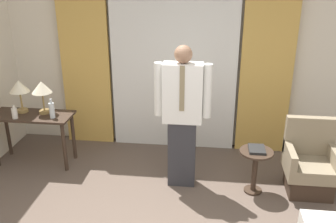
{
  "coord_description": "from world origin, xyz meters",
  "views": [
    {
      "loc": [
        0.55,
        -2.52,
        2.65
      ],
      "look_at": [
        0.07,
        1.47,
        1.04
      ],
      "focal_mm": 40.0,
      "sensor_mm": 36.0,
      "label": 1
    }
  ],
  "objects_px": {
    "bottle_near_edge": "(15,113)",
    "bottle_by_lamp": "(52,110)",
    "side_table": "(255,164)",
    "table_lamp_left": "(19,88)",
    "desk": "(33,123)",
    "book": "(257,149)",
    "table_lamp_right": "(42,89)",
    "armchair": "(309,166)",
    "person": "(182,113)"
  },
  "relations": [
    {
      "from": "desk",
      "to": "book",
      "type": "xyz_separation_m",
      "value": [
        2.99,
        -0.37,
        -0.02
      ]
    },
    {
      "from": "table_lamp_right",
      "to": "book",
      "type": "distance_m",
      "value": 2.91
    },
    {
      "from": "table_lamp_right",
      "to": "bottle_near_edge",
      "type": "height_order",
      "value": "table_lamp_right"
    },
    {
      "from": "bottle_near_edge",
      "to": "side_table",
      "type": "relative_size",
      "value": 0.32
    },
    {
      "from": "table_lamp_left",
      "to": "book",
      "type": "distance_m",
      "value": 3.22
    },
    {
      "from": "desk",
      "to": "person",
      "type": "distance_m",
      "value": 2.14
    },
    {
      "from": "table_lamp_left",
      "to": "person",
      "type": "bearing_deg",
      "value": -9.65
    },
    {
      "from": "table_lamp_left",
      "to": "bottle_near_edge",
      "type": "height_order",
      "value": "table_lamp_left"
    },
    {
      "from": "armchair",
      "to": "side_table",
      "type": "distance_m",
      "value": 0.68
    },
    {
      "from": "table_lamp_right",
      "to": "book",
      "type": "bearing_deg",
      "value": -8.98
    },
    {
      "from": "table_lamp_left",
      "to": "side_table",
      "type": "relative_size",
      "value": 0.81
    },
    {
      "from": "bottle_near_edge",
      "to": "bottle_by_lamp",
      "type": "bearing_deg",
      "value": 9.42
    },
    {
      "from": "armchair",
      "to": "table_lamp_right",
      "type": "bearing_deg",
      "value": 174.26
    },
    {
      "from": "armchair",
      "to": "table_lamp_left",
      "type": "bearing_deg",
      "value": 174.74
    },
    {
      "from": "table_lamp_left",
      "to": "side_table",
      "type": "xyz_separation_m",
      "value": [
        3.14,
        -0.47,
        -0.69
      ]
    },
    {
      "from": "desk",
      "to": "bottle_by_lamp",
      "type": "xyz_separation_m",
      "value": [
        0.34,
        -0.07,
        0.24
      ]
    },
    {
      "from": "bottle_near_edge",
      "to": "table_lamp_left",
      "type": "bearing_deg",
      "value": 92.88
    },
    {
      "from": "bottle_near_edge",
      "to": "armchair",
      "type": "distance_m",
      "value": 3.83
    },
    {
      "from": "bottle_by_lamp",
      "to": "book",
      "type": "bearing_deg",
      "value": -6.38
    },
    {
      "from": "table_lamp_left",
      "to": "side_table",
      "type": "bearing_deg",
      "value": -8.43
    },
    {
      "from": "table_lamp_left",
      "to": "person",
      "type": "height_order",
      "value": "person"
    },
    {
      "from": "bottle_by_lamp",
      "to": "person",
      "type": "distance_m",
      "value": 1.77
    },
    {
      "from": "armchair",
      "to": "bottle_by_lamp",
      "type": "bearing_deg",
      "value": 176.54
    },
    {
      "from": "bottle_by_lamp",
      "to": "person",
      "type": "relative_size",
      "value": 0.15
    },
    {
      "from": "side_table",
      "to": "table_lamp_left",
      "type": "bearing_deg",
      "value": 171.57
    },
    {
      "from": "desk",
      "to": "bottle_near_edge",
      "type": "height_order",
      "value": "bottle_near_edge"
    },
    {
      "from": "table_lamp_left",
      "to": "person",
      "type": "xyz_separation_m",
      "value": [
        2.24,
        -0.38,
        -0.1
      ]
    },
    {
      "from": "desk",
      "to": "armchair",
      "type": "height_order",
      "value": "armchair"
    },
    {
      "from": "bottle_near_edge",
      "to": "desk",
      "type": "bearing_deg",
      "value": 46.08
    },
    {
      "from": "bottle_by_lamp",
      "to": "desk",
      "type": "bearing_deg",
      "value": 167.84
    },
    {
      "from": "desk",
      "to": "table_lamp_right",
      "type": "height_order",
      "value": "table_lamp_right"
    },
    {
      "from": "table_lamp_right",
      "to": "armchair",
      "type": "xyz_separation_m",
      "value": [
        3.49,
        -0.35,
        -0.74
      ]
    },
    {
      "from": "desk",
      "to": "table_lamp_left",
      "type": "bearing_deg",
      "value": 153.84
    },
    {
      "from": "bottle_near_edge",
      "to": "book",
      "type": "xyz_separation_m",
      "value": [
        3.13,
        -0.22,
        -0.23
      ]
    },
    {
      "from": "desk",
      "to": "armchair",
      "type": "xyz_separation_m",
      "value": [
        3.65,
        -0.27,
        -0.27
      ]
    },
    {
      "from": "table_lamp_right",
      "to": "side_table",
      "type": "relative_size",
      "value": 0.81
    },
    {
      "from": "bottle_near_edge",
      "to": "armchair",
      "type": "relative_size",
      "value": 0.2
    },
    {
      "from": "desk",
      "to": "bottle_near_edge",
      "type": "bearing_deg",
      "value": -133.92
    },
    {
      "from": "bottle_by_lamp",
      "to": "table_lamp_right",
      "type": "bearing_deg",
      "value": 139.76
    },
    {
      "from": "side_table",
      "to": "armchair",
      "type": "bearing_deg",
      "value": 9.82
    },
    {
      "from": "table_lamp_left",
      "to": "bottle_by_lamp",
      "type": "xyz_separation_m",
      "value": [
        0.5,
        -0.15,
        -0.24
      ]
    },
    {
      "from": "table_lamp_left",
      "to": "table_lamp_right",
      "type": "xyz_separation_m",
      "value": [
        0.32,
        0.0,
        0.0
      ]
    },
    {
      "from": "armchair",
      "to": "book",
      "type": "distance_m",
      "value": 0.71
    },
    {
      "from": "table_lamp_right",
      "to": "side_table",
      "type": "xyz_separation_m",
      "value": [
        2.82,
        -0.47,
        -0.69
      ]
    },
    {
      "from": "table_lamp_left",
      "to": "book",
      "type": "xyz_separation_m",
      "value": [
        3.14,
        -0.45,
        -0.5
      ]
    },
    {
      "from": "bottle_near_edge",
      "to": "bottle_by_lamp",
      "type": "height_order",
      "value": "bottle_by_lamp"
    },
    {
      "from": "bottle_by_lamp",
      "to": "side_table",
      "type": "relative_size",
      "value": 0.47
    },
    {
      "from": "bottle_near_edge",
      "to": "side_table",
      "type": "xyz_separation_m",
      "value": [
        3.13,
        -0.23,
        -0.42
      ]
    },
    {
      "from": "armchair",
      "to": "bottle_near_edge",
      "type": "bearing_deg",
      "value": 178.19
    },
    {
      "from": "table_lamp_left",
      "to": "armchair",
      "type": "bearing_deg",
      "value": -5.26
    }
  ]
}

